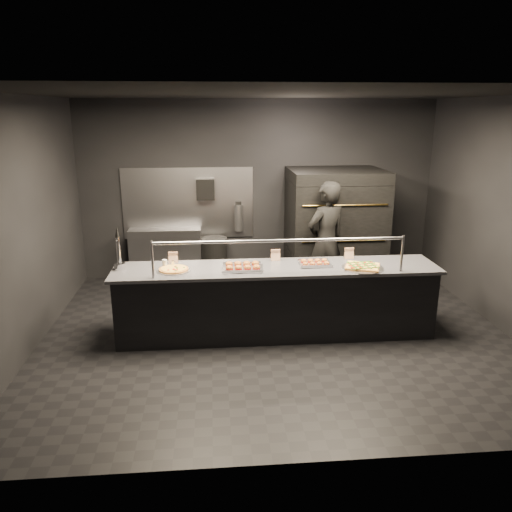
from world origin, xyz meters
name	(u,v)px	position (x,y,z in m)	size (l,w,h in m)	color
room	(275,221)	(-0.02, 0.05, 1.50)	(6.04, 6.00, 3.00)	black
service_counter	(276,301)	(0.00, 0.00, 0.46)	(4.10, 0.78, 1.37)	black
pizza_oven	(334,227)	(1.20, 1.90, 0.97)	(1.50, 1.23, 1.91)	black
prep_shelf	(166,255)	(-1.60, 2.32, 0.45)	(1.20, 0.35, 0.90)	#99999E
towel_dispenser	(205,189)	(-0.90, 2.39, 1.55)	(0.30, 0.20, 0.35)	black
fire_extinguisher	(239,217)	(-0.35, 2.40, 1.06)	(0.14, 0.14, 0.51)	#B2B2B7
beer_tap	(119,257)	(-1.95, 0.06, 1.08)	(0.14, 0.20, 0.55)	silver
round_pizza	(174,269)	(-1.28, -0.04, 0.94)	(0.41, 0.41, 0.03)	silver
slider_tray_a	(243,267)	(-0.43, -0.05, 0.95)	(0.53, 0.42, 0.08)	silver
slider_tray_b	(315,263)	(0.50, 0.04, 0.94)	(0.41, 0.31, 0.06)	silver
square_pizza	(363,267)	(1.06, -0.15, 0.94)	(0.51, 0.51, 0.05)	silver
condiment_jar	(167,264)	(-1.37, 0.10, 0.97)	(0.15, 0.06, 0.10)	silver
tent_cards	(267,255)	(-0.09, 0.28, 1.00)	(2.44, 0.04, 0.15)	white
trash_bin	(214,259)	(-0.78, 2.22, 0.37)	(0.45, 0.45, 0.75)	black
worker	(326,242)	(0.90, 1.17, 0.92)	(0.67, 0.44, 1.83)	black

